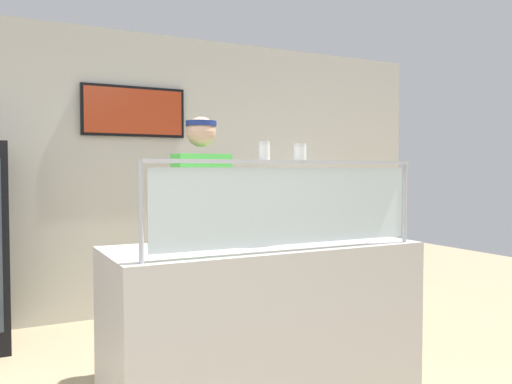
# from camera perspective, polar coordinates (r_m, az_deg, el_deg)

# --- Properties ---
(ground_plane) EXTENTS (12.00, 12.00, 0.00)m
(ground_plane) POSITION_cam_1_polar(r_m,az_deg,el_deg) (3.92, -3.81, -18.38)
(ground_plane) COLOR tan
(ground_plane) RESTS_ON ground
(shop_rear_unit) EXTENTS (6.22, 0.13, 2.70)m
(shop_rear_unit) POSITION_cam_1_polar(r_m,az_deg,el_deg) (5.24, -11.20, 2.02)
(shop_rear_unit) COLOR beige
(shop_rear_unit) RESTS_ON ground
(serving_counter) EXTENTS (1.82, 0.74, 0.95)m
(serving_counter) POSITION_cam_1_polar(r_m,az_deg,el_deg) (3.23, 0.77, -14.05)
(serving_counter) COLOR #BCB7B2
(serving_counter) RESTS_ON ground
(sneeze_guard) EXTENTS (1.65, 0.06, 0.49)m
(sneeze_guard) POSITION_cam_1_polar(r_m,az_deg,el_deg) (2.83, 3.74, -0.31)
(sneeze_guard) COLOR #B2B5BC
(sneeze_guard) RESTS_ON serving_counter
(pizza_tray) EXTENTS (0.42, 0.42, 0.04)m
(pizza_tray) POSITION_cam_1_polar(r_m,az_deg,el_deg) (3.19, -1.11, -5.22)
(pizza_tray) COLOR #9EA0A8
(pizza_tray) RESTS_ON serving_counter
(pizza_server) EXTENTS (0.12, 0.29, 0.01)m
(pizza_server) POSITION_cam_1_polar(r_m,az_deg,el_deg) (3.19, -0.20, -4.82)
(pizza_server) COLOR #ADAFB7
(pizza_server) RESTS_ON pizza_tray
(parmesan_shaker) EXTENTS (0.06, 0.06, 0.10)m
(parmesan_shaker) POSITION_cam_1_polar(r_m,az_deg,el_deg) (2.75, 0.92, 4.36)
(parmesan_shaker) COLOR white
(parmesan_shaker) RESTS_ON sneeze_guard
(pepper_flake_shaker) EXTENTS (0.07, 0.07, 0.09)m
(pepper_flake_shaker) POSITION_cam_1_polar(r_m,az_deg,el_deg) (2.86, 4.80, 4.23)
(pepper_flake_shaker) COLOR white
(pepper_flake_shaker) RESTS_ON sneeze_guard
(worker_figure) EXTENTS (0.41, 0.50, 1.76)m
(worker_figure) POSITION_cam_1_polar(r_m,az_deg,el_deg) (3.71, -5.83, -3.55)
(worker_figure) COLOR #23232D
(worker_figure) RESTS_ON ground
(prep_shelf) EXTENTS (0.70, 0.55, 0.94)m
(prep_shelf) POSITION_cam_1_polar(r_m,az_deg,el_deg) (5.46, 5.13, -7.29)
(prep_shelf) COLOR #B7BABF
(prep_shelf) RESTS_ON ground
(pizza_box_stack) EXTENTS (0.50, 0.48, 0.18)m
(pizza_box_stack) POSITION_cam_1_polar(r_m,az_deg,el_deg) (5.40, 5.18, -1.39)
(pizza_box_stack) COLOR silver
(pizza_box_stack) RESTS_ON prep_shelf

